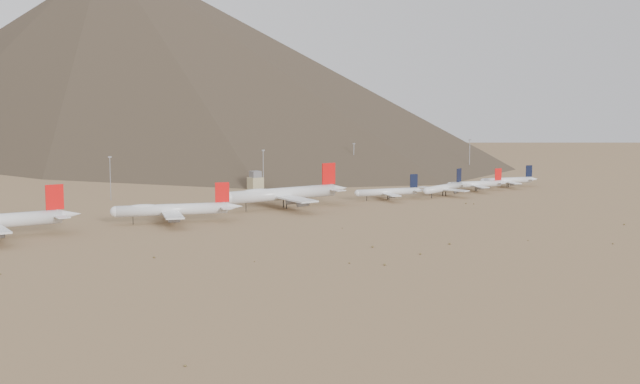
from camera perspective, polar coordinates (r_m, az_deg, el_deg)
ground at (r=453.55m, az=0.06°, el=-1.65°), size 3000.00×3000.00×0.00m
widebody_centre at (r=441.80m, az=-9.41°, el=-1.11°), size 62.42×49.67×19.25m
widebody_east at (r=485.90m, az=-2.36°, el=-0.10°), size 78.51×60.03×23.31m
narrowbody_a at (r=521.53m, az=4.44°, el=0.01°), size 43.32×32.00×14.62m
narrowbody_b at (r=543.11m, az=7.98°, el=0.28°), size 45.23×33.57×15.39m
narrowbody_c at (r=569.07m, az=9.99°, el=0.50°), size 41.33×30.58×13.98m
narrowbody_d at (r=594.30m, az=11.97°, el=0.74°), size 41.39×30.61×13.99m
control_tower at (r=569.78m, az=-4.15°, el=0.68°), size 8.00×8.00×12.00m
mast_west at (r=531.20m, az=-13.27°, el=1.00°), size 2.00×0.60×25.70m
mast_centre at (r=567.62m, az=-3.65°, el=1.56°), size 2.00×0.60×25.70m
mast_east at (r=626.11m, az=2.18°, el=2.09°), size 2.00×0.60×25.70m
mast_far_east at (r=674.63m, az=9.55°, el=2.37°), size 2.00×0.60×25.70m
desert_scrub at (r=386.87m, az=9.29°, el=-3.22°), size 439.23×176.89×0.84m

